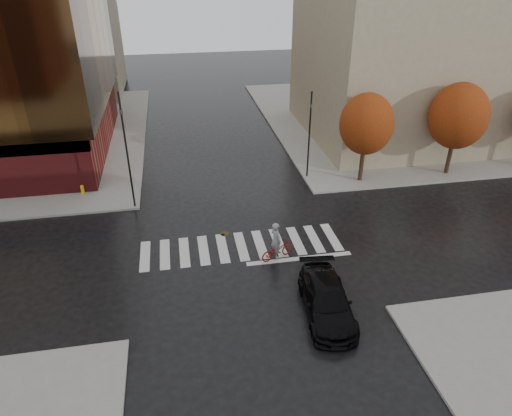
{
  "coord_description": "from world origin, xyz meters",
  "views": [
    {
      "loc": [
        -3.15,
        -21.34,
        14.95
      ],
      "look_at": [
        1.02,
        1.32,
        2.0
      ],
      "focal_mm": 32.0,
      "sensor_mm": 36.0,
      "label": 1
    }
  ],
  "objects_px": {
    "cyclist": "(277,246)",
    "traffic_light_ne": "(310,131)",
    "traffic_light_nw": "(126,144)",
    "fire_hydrant": "(82,189)",
    "sedan": "(327,300)"
  },
  "relations": [
    {
      "from": "traffic_light_nw",
      "to": "cyclist",
      "type": "bearing_deg",
      "value": 26.11
    },
    {
      "from": "traffic_light_nw",
      "to": "fire_hydrant",
      "type": "bearing_deg",
      "value": -145.09
    },
    {
      "from": "sedan",
      "to": "cyclist",
      "type": "distance_m",
      "value": 4.93
    },
    {
      "from": "sedan",
      "to": "traffic_light_ne",
      "type": "height_order",
      "value": "traffic_light_ne"
    },
    {
      "from": "traffic_light_ne",
      "to": "fire_hydrant",
      "type": "distance_m",
      "value": 16.55
    },
    {
      "from": "cyclist",
      "to": "traffic_light_ne",
      "type": "distance_m",
      "value": 11.14
    },
    {
      "from": "cyclist",
      "to": "traffic_light_ne",
      "type": "height_order",
      "value": "traffic_light_ne"
    },
    {
      "from": "cyclist",
      "to": "fire_hydrant",
      "type": "xyz_separation_m",
      "value": [
        -11.69,
        9.7,
        -0.24
      ]
    },
    {
      "from": "sedan",
      "to": "traffic_light_nw",
      "type": "xyz_separation_m",
      "value": [
        -9.37,
        12.05,
        3.81
      ]
    },
    {
      "from": "traffic_light_ne",
      "to": "traffic_light_nw",
      "type": "bearing_deg",
      "value": 26.1
    },
    {
      "from": "traffic_light_nw",
      "to": "sedan",
      "type": "bearing_deg",
      "value": 16.19
    },
    {
      "from": "fire_hydrant",
      "to": "sedan",
      "type": "bearing_deg",
      "value": -47.99
    },
    {
      "from": "traffic_light_ne",
      "to": "fire_hydrant",
      "type": "bearing_deg",
      "value": 15.3
    },
    {
      "from": "sedan",
      "to": "cyclist",
      "type": "xyz_separation_m",
      "value": [
        -1.32,
        4.75,
        0.02
      ]
    },
    {
      "from": "traffic_light_nw",
      "to": "fire_hydrant",
      "type": "relative_size",
      "value": 10.94
    }
  ]
}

